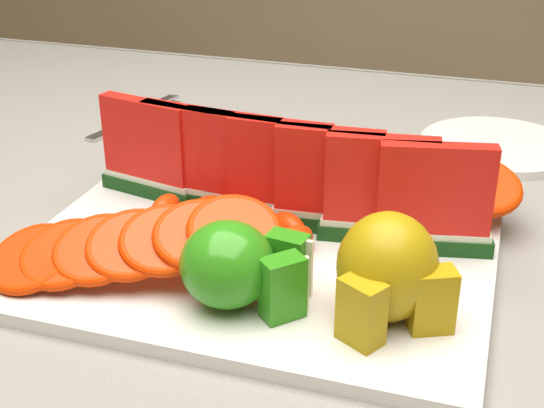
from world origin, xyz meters
The scene contains 11 objects.
table centered at (0.00, 0.00, 0.65)m, with size 1.40×0.90×0.75m.
tablecloth centered at (0.00, 0.00, 0.72)m, with size 1.53×1.03×0.20m.
platter centered at (0.07, -0.10, 0.76)m, with size 0.40×0.30×0.01m.
apple_cluster centered at (0.09, -0.19, 0.80)m, with size 0.11×0.09×0.07m.
pear_cluster centered at (0.20, -0.17, 0.81)m, with size 0.10×0.10×0.08m.
side_plate centered at (0.26, 0.23, 0.76)m, with size 0.22×0.22×0.01m.
fork centered at (-0.19, 0.20, 0.76)m, with size 0.06×0.19×0.00m.
watermelon_row centered at (0.08, -0.04, 0.82)m, with size 0.39×0.07×0.10m.
orange_fan_front centered at (-0.01, -0.17, 0.80)m, with size 0.25×0.14×0.06m.
orange_fan_back centered at (0.10, 0.02, 0.79)m, with size 0.39×0.12×0.05m.
tangerine_segments centered at (0.05, -0.08, 0.78)m, with size 0.16×0.08×0.03m.
Camera 1 is at (0.26, -0.64, 1.09)m, focal length 50.00 mm.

